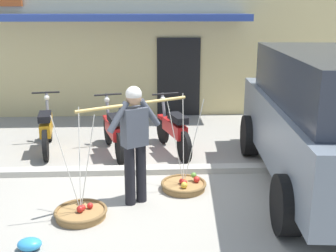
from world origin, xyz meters
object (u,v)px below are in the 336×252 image
(fruit_vendor, at_px, (135,137))
(fruit_basket_left_side, at_px, (184,185))
(fruit_basket_right_side, at_px, (81,212))
(motorcycle_third_in_row, at_px, (173,130))
(parked_truck, at_px, (332,117))
(plastic_litter_bag, at_px, (30,244))
(motorcycle_second_in_row, at_px, (113,131))
(motorcycle_nearest_shop, at_px, (47,128))

(fruit_vendor, relative_size, fruit_basket_left_side, 1.17)
(fruit_basket_left_side, height_order, fruit_basket_right_side, same)
(motorcycle_third_in_row, bearing_deg, parked_truck, -37.83)
(parked_truck, relative_size, plastic_litter_bag, 17.64)
(plastic_litter_bag, bearing_deg, motorcycle_second_in_row, 77.57)
(motorcycle_third_in_row, bearing_deg, plastic_litter_bag, -119.38)
(motorcycle_third_in_row, bearing_deg, motorcycle_second_in_row, -178.75)
(fruit_vendor, bearing_deg, fruit_basket_left_side, 29.77)
(plastic_litter_bag, bearing_deg, fruit_basket_right_side, 57.87)
(fruit_vendor, relative_size, fruit_basket_right_side, 1.17)
(plastic_litter_bag, bearing_deg, fruit_vendor, 44.44)
(fruit_basket_left_side, bearing_deg, parked_truck, -0.81)
(motorcycle_nearest_shop, distance_m, parked_truck, 5.16)
(fruit_vendor, relative_size, motorcycle_second_in_row, 0.95)
(fruit_basket_right_side, bearing_deg, motorcycle_second_in_row, 84.36)
(fruit_basket_right_side, bearing_deg, fruit_vendor, 30.05)
(fruit_vendor, xyz_separation_m, fruit_basket_right_side, (-0.72, -0.42, -0.91))
(parked_truck, bearing_deg, motorcycle_nearest_shop, 157.09)
(fruit_basket_left_side, xyz_separation_m, fruit_basket_right_side, (-1.45, -0.83, -0.00))
(motorcycle_second_in_row, height_order, parked_truck, parked_truck)
(fruit_basket_left_side, bearing_deg, fruit_basket_right_side, -150.09)
(fruit_vendor, distance_m, plastic_litter_bag, 1.91)
(plastic_litter_bag, bearing_deg, motorcycle_third_in_row, 60.62)
(motorcycle_nearest_shop, height_order, plastic_litter_bag, motorcycle_nearest_shop)
(fruit_basket_left_side, distance_m, motorcycle_second_in_row, 2.11)
(motorcycle_third_in_row, relative_size, plastic_litter_bag, 6.32)
(fruit_basket_right_side, height_order, motorcycle_third_in_row, fruit_basket_right_side)
(fruit_vendor, xyz_separation_m, plastic_litter_bag, (-1.20, -1.17, -0.91))
(fruit_basket_right_side, distance_m, motorcycle_third_in_row, 2.94)
(plastic_litter_bag, bearing_deg, fruit_basket_left_side, 39.56)
(fruit_basket_left_side, distance_m, plastic_litter_bag, 2.50)
(parked_truck, bearing_deg, fruit_vendor, -172.51)
(fruit_basket_right_side, xyz_separation_m, motorcycle_third_in_row, (1.39, 2.56, 0.38))
(fruit_basket_right_side, height_order, motorcycle_second_in_row, fruit_basket_right_side)
(motorcycle_nearest_shop, relative_size, plastic_litter_bag, 6.46)
(fruit_vendor, distance_m, motorcycle_second_in_row, 2.23)
(fruit_vendor, bearing_deg, motorcycle_second_in_row, 102.58)
(fruit_basket_left_side, bearing_deg, motorcycle_third_in_row, 91.95)
(motorcycle_nearest_shop, relative_size, parked_truck, 0.37)
(motorcycle_nearest_shop, relative_size, motorcycle_third_in_row, 1.02)
(fruit_basket_left_side, height_order, parked_truck, parked_truck)
(fruit_basket_right_side, height_order, plastic_litter_bag, fruit_basket_right_side)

